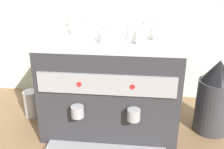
{
  "coord_description": "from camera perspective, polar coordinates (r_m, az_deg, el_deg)",
  "views": [
    {
      "loc": [
        0.14,
        -1.24,
        0.8
      ],
      "look_at": [
        0.0,
        0.0,
        0.27
      ],
      "focal_mm": 43.27,
      "sensor_mm": 36.0,
      "label": 1
    }
  ],
  "objects": [
    {
      "name": "milk_pitcher",
      "position": [
        1.55,
        -16.66,
        -5.97
      ],
      "size": [
        0.08,
        0.08,
        0.15
      ],
      "primitive_type": "cylinder",
      "color": "#B7B7BC",
      "rests_on": "ground_plane"
    },
    {
      "name": "ground_plane",
      "position": [
        1.48,
        0.0,
        -9.64
      ],
      "size": [
        4.0,
        4.0,
        0.0
      ],
      "primitive_type": "plane",
      "color": "brown"
    },
    {
      "name": "ceramic_bowl_2",
      "position": [
        1.34,
        -6.44,
        9.31
      ],
      "size": [
        0.12,
        0.12,
        0.03
      ],
      "color": "silver",
      "rests_on": "espresso_machine"
    },
    {
      "name": "ceramic_cup_3",
      "position": [
        1.2,
        5.05,
        8.61
      ],
      "size": [
        0.08,
        0.12,
        0.07
      ],
      "color": "white",
      "rests_on": "espresso_machine"
    },
    {
      "name": "coffee_grinder",
      "position": [
        1.41,
        20.84,
        -4.62
      ],
      "size": [
        0.17,
        0.17,
        0.38
      ],
      "color": "#333338",
      "rests_on": "ground_plane"
    },
    {
      "name": "ceramic_bowl_1",
      "position": [
        1.18,
        -0.3,
        7.84
      ],
      "size": [
        0.11,
        0.11,
        0.04
      ],
      "color": "silver",
      "rests_on": "espresso_machine"
    },
    {
      "name": "ceramic_cup_1",
      "position": [
        1.44,
        -7.44,
        11.0
      ],
      "size": [
        0.11,
        0.09,
        0.07
      ],
      "color": "white",
      "rests_on": "espresso_machine"
    },
    {
      "name": "ceramic_cup_2",
      "position": [
        1.27,
        8.35,
        9.42
      ],
      "size": [
        0.08,
        0.12,
        0.07
      ],
      "color": "white",
      "rests_on": "espresso_machine"
    },
    {
      "name": "espresso_machine",
      "position": [
        1.37,
        -0.02,
        -1.47
      ],
      "size": [
        0.63,
        0.57,
        0.47
      ],
      "color": "#2D2D33",
      "rests_on": "ground_plane"
    },
    {
      "name": "tiled_backsplash_wall",
      "position": [
        1.6,
        1.35,
        15.35
      ],
      "size": [
        2.8,
        0.03,
        1.18
      ],
      "primitive_type": "cube",
      "color": "silver",
      "rests_on": "ground_plane"
    },
    {
      "name": "ceramic_bowl_0",
      "position": [
        1.33,
        0.38,
        9.65
      ],
      "size": [
        0.12,
        0.12,
        0.04
      ],
      "color": "silver",
      "rests_on": "espresso_machine"
    },
    {
      "name": "ceramic_cup_0",
      "position": [
        1.39,
        10.13,
        10.48
      ],
      "size": [
        0.08,
        0.11,
        0.07
      ],
      "color": "white",
      "rests_on": "espresso_machine"
    }
  ]
}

